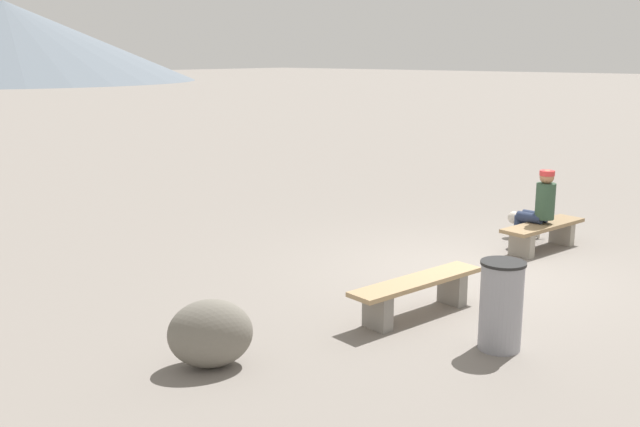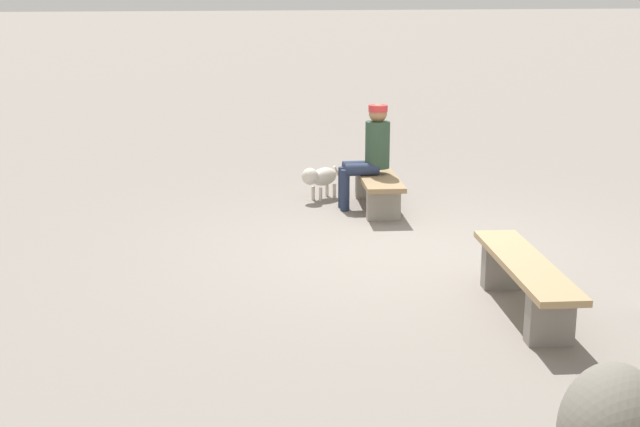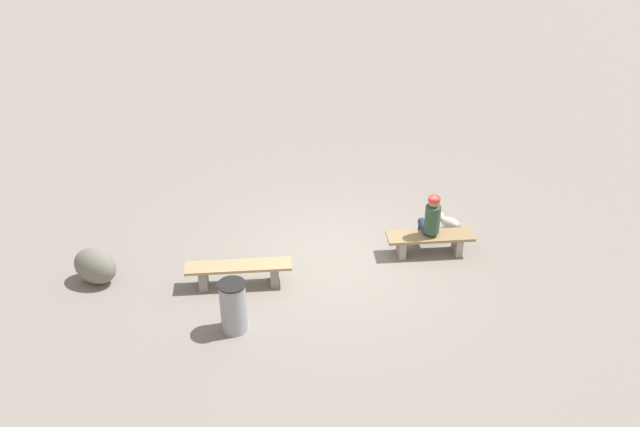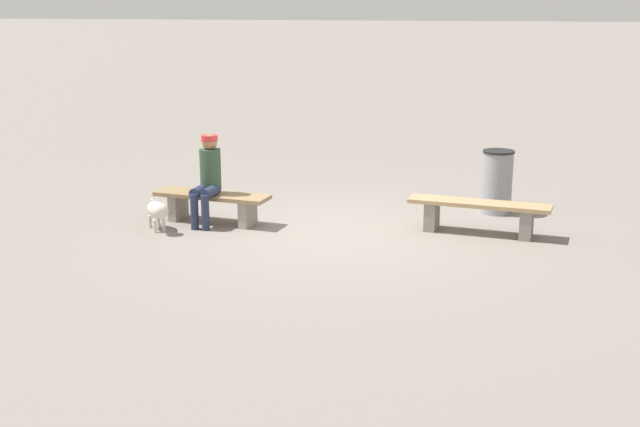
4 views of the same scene
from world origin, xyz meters
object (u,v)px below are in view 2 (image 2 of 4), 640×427
object	(u,v)px
bench_left	(525,278)
bench_right	(377,184)
dog	(320,177)
seated_person	(370,150)

from	to	relation	value
bench_left	bench_right	distance (m)	3.69
bench_right	dog	size ratio (longest dim) A/B	2.95
bench_left	dog	distance (m)	4.34
seated_person	dog	size ratio (longest dim) A/B	2.18
seated_person	bench_right	bearing A→B (deg)	-96.34
bench_right	bench_left	bearing A→B (deg)	-169.15
dog	bench_left	bearing A→B (deg)	62.86
bench_right	dog	bearing A→B (deg)	52.49
bench_right	seated_person	xyz separation A→B (m)	(0.02, 0.09, 0.42)
bench_left	bench_right	xyz separation A→B (m)	(3.69, 0.14, -0.01)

